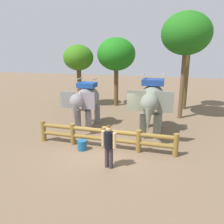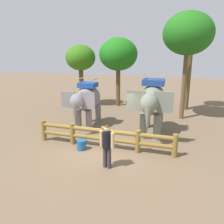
% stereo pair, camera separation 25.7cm
% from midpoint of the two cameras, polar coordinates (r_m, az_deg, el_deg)
% --- Properties ---
extents(ground_plane, '(60.00, 60.00, 0.00)m').
position_cam_midpoint_polar(ground_plane, '(10.86, -2.93, -9.35)').
color(ground_plane, brown).
extents(log_fence, '(6.72, 0.35, 1.05)m').
position_cam_midpoint_polar(log_fence, '(10.83, -2.59, -5.95)').
color(log_fence, olive).
rests_on(log_fence, ground).
extents(elephant_near_left, '(1.93, 3.36, 2.90)m').
position_cam_midpoint_polar(elephant_near_left, '(13.51, -6.96, 2.85)').
color(elephant_near_left, gray).
rests_on(elephant_near_left, ground).
extents(elephant_center, '(2.18, 3.81, 3.28)m').
position_cam_midpoint_polar(elephant_center, '(12.39, 9.28, 2.62)').
color(elephant_center, slate).
rests_on(elephant_center, ground).
extents(tourist_woman_in_black, '(0.62, 0.41, 1.78)m').
position_cam_midpoint_polar(tourist_woman_in_black, '(8.94, -1.63, -7.79)').
color(tourist_woman_in_black, '#373037').
rests_on(tourist_woman_in_black, ground).
extents(tree_far_left, '(2.02, 2.02, 6.72)m').
position_cam_midpoint_polar(tree_far_left, '(18.30, 18.09, 17.46)').
color(tree_far_left, brown).
rests_on(tree_far_left, ground).
extents(tree_back_center, '(3.00, 3.00, 5.40)m').
position_cam_midpoint_polar(tree_back_center, '(18.56, 0.66, 14.02)').
color(tree_back_center, brown).
rests_on(tree_back_center, ground).
extents(tree_far_right, '(3.10, 3.10, 6.77)m').
position_cam_midpoint_polar(tree_far_right, '(15.65, 17.48, 17.92)').
color(tree_far_right, brown).
rests_on(tree_far_right, ground).
extents(tree_deep_back, '(2.33, 2.33, 4.86)m').
position_cam_midpoint_polar(tree_deep_back, '(18.63, -8.73, 12.93)').
color(tree_deep_back, brown).
rests_on(tree_deep_back, ground).
extents(feed_bucket, '(0.42, 0.42, 0.47)m').
position_cam_midpoint_polar(feed_bucket, '(10.86, -8.09, -8.14)').
color(feed_bucket, '#19598C').
rests_on(feed_bucket, ground).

